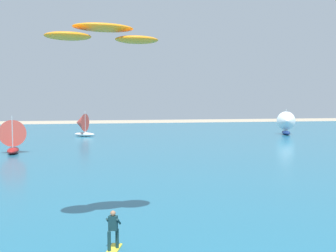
{
  "coord_description": "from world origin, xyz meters",
  "views": [
    {
      "loc": [
        -4.1,
        -1.13,
        6.41
      ],
      "look_at": [
        -1.12,
        17.18,
        5.06
      ],
      "focal_mm": 43.13,
      "sensor_mm": 36.0,
      "label": 1
    }
  ],
  "objects": [
    {
      "name": "sailboat_leading",
      "position": [
        -7.42,
        64.38,
        1.98
      ],
      "size": [
        3.63,
        3.26,
        4.09
      ],
      "color": "silver",
      "rests_on": "ocean"
    },
    {
      "name": "sailboat_mid_left",
      "position": [
        -14.05,
        46.24,
        2.03
      ],
      "size": [
        3.1,
        3.64,
        4.21
      ],
      "color": "maroon",
      "rests_on": "ocean"
    },
    {
      "name": "sailboat_anchored_offshore",
      "position": [
        25.99,
        61.35,
        2.08
      ],
      "size": [
        3.37,
        3.84,
        4.32
      ],
      "color": "navy",
      "rests_on": "ocean"
    },
    {
      "name": "ocean",
      "position": [
        0.0,
        50.31,
        0.05
      ],
      "size": [
        160.0,
        90.0,
        0.1
      ],
      "primitive_type": "cube",
      "color": "#236B89",
      "rests_on": "ground"
    },
    {
      "name": "kite",
      "position": [
        -4.02,
        17.57,
        9.25
      ],
      "size": [
        5.44,
        2.74,
        0.79
      ],
      "color": "orange"
    },
    {
      "name": "kitesurfer",
      "position": [
        -3.78,
        15.0,
        0.7
      ],
      "size": [
        1.09,
        2.03,
        1.67
      ],
      "color": "yellow",
      "rests_on": "ocean"
    }
  ]
}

